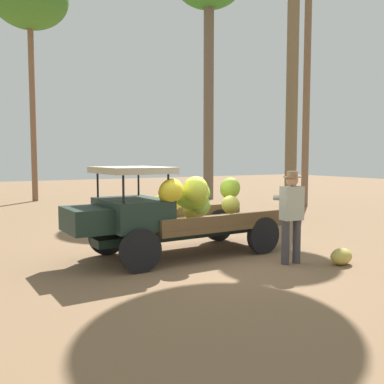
{
  "coord_description": "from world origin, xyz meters",
  "views": [
    {
      "loc": [
        4.19,
        7.42,
        2.02
      ],
      "look_at": [
        -0.18,
        -0.3,
        1.29
      ],
      "focal_mm": 40.31,
      "sensor_mm": 36.0,
      "label": 1
    }
  ],
  "objects": [
    {
      "name": "ground_plane",
      "position": [
        0.0,
        0.0,
        0.0
      ],
      "size": [
        60.0,
        60.0,
        0.0
      ],
      "primitive_type": "plane",
      "color": "#816144"
    },
    {
      "name": "farmer",
      "position": [
        -1.37,
        1.37,
        1.0
      ],
      "size": [
        0.52,
        0.47,
        1.75
      ],
      "rotation": [
        0.0,
        0.0,
        -1.66
      ],
      "color": "#403D42",
      "rests_on": "ground"
    },
    {
      "name": "truck",
      "position": [
        0.41,
        -0.24,
        0.9
      ],
      "size": [
        4.53,
        2.05,
        1.82
      ],
      "rotation": [
        0.0,
        0.0,
        0.04
      ],
      "color": "#1D2E26",
      "rests_on": "ground"
    },
    {
      "name": "loose_banana_bunch",
      "position": [
        -2.15,
        1.9,
        0.15
      ],
      "size": [
        0.6,
        0.47,
        0.31
      ],
      "primitive_type": "ellipsoid",
      "rotation": [
        0.0,
        0.0,
        0.27
      ],
      "color": "gold",
      "rests_on": "ground"
    }
  ]
}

